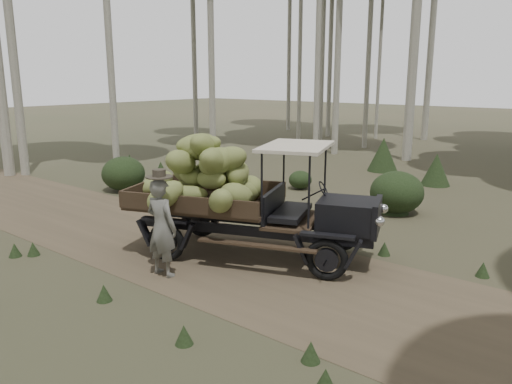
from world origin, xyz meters
TOP-DOWN VIEW (x-y plane):
  - ground at (0.00, 0.00)m, footprint 120.00×120.00m
  - dirt_track at (0.00, 0.00)m, footprint 70.00×4.00m
  - banana_truck at (-2.29, 0.33)m, footprint 5.54×3.66m
  - farmer at (-2.42, -1.37)m, footprint 0.73×0.54m
  - undergrowth at (-1.67, -1.03)m, footprint 22.14×23.55m

SIDE VIEW (x-z plane):
  - ground at x=0.00m, z-range 0.00..0.00m
  - dirt_track at x=0.00m, z-range 0.00..0.01m
  - undergrowth at x=-1.67m, z-range -0.14..1.26m
  - farmer at x=-2.42m, z-range -0.06..2.03m
  - banana_truck at x=-2.29m, z-range 0.20..2.92m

